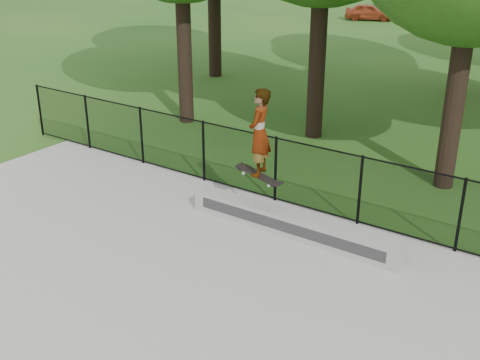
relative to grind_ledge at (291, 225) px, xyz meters
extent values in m
plane|color=#1B5417|center=(-1.13, -4.70, -0.28)|extent=(100.00, 100.00, 0.00)
cube|color=#A4A39E|center=(-1.13, -4.70, -0.25)|extent=(14.00, 12.00, 0.06)
cube|color=#9B9B97|center=(0.00, 0.00, 0.00)|extent=(4.56, 0.40, 0.45)
imported|color=#9F3A1D|center=(-10.83, 28.54, 0.24)|extent=(3.29, 2.24, 1.05)
cube|color=black|center=(-0.74, -0.07, 0.91)|extent=(0.82, 0.23, 0.24)
imported|color=#A8C9DD|center=(-0.74, -0.07, 1.79)|extent=(0.56, 0.72, 1.73)
cylinder|color=black|center=(-9.13, 1.20, 0.53)|extent=(0.06, 0.06, 1.50)
cylinder|color=black|center=(-7.13, 1.20, 0.53)|extent=(0.06, 0.06, 1.50)
cylinder|color=black|center=(-5.13, 1.20, 0.53)|extent=(0.06, 0.06, 1.50)
cylinder|color=black|center=(-3.13, 1.20, 0.53)|extent=(0.06, 0.06, 1.50)
cylinder|color=black|center=(-1.13, 1.20, 0.53)|extent=(0.06, 0.06, 1.50)
cylinder|color=black|center=(0.87, 1.20, 0.53)|extent=(0.06, 0.06, 1.50)
cylinder|color=black|center=(2.87, 1.20, 0.53)|extent=(0.06, 0.06, 1.50)
cylinder|color=black|center=(-1.13, 1.20, 1.25)|extent=(16.00, 0.04, 0.04)
cylinder|color=black|center=(-1.13, 1.20, -0.17)|extent=(16.00, 0.04, 0.04)
cube|color=black|center=(-1.13, 1.20, 0.53)|extent=(16.00, 0.01, 1.50)
cylinder|color=black|center=(-6.63, 4.80, 2.20)|extent=(0.44, 0.44, 4.96)
cylinder|color=black|center=(-2.63, 5.80, 2.23)|extent=(0.44, 0.44, 5.03)
cylinder|color=black|center=(1.67, 4.30, 1.99)|extent=(0.44, 0.44, 4.55)
cylinder|color=black|center=(-9.63, 10.30, 2.29)|extent=(0.44, 0.44, 5.15)
cylinder|color=black|center=(-0.63, 13.30, 2.19)|extent=(0.44, 0.44, 4.95)
camera|label=1|loc=(5.20, -9.28, 5.46)|focal=45.00mm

